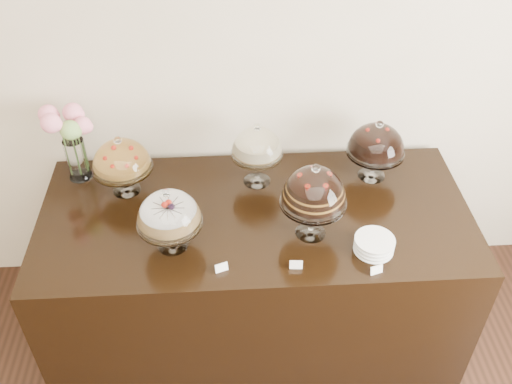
{
  "coord_description": "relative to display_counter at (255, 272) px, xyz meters",
  "views": [
    {
      "loc": [
        -0.14,
        0.31,
        2.85
      ],
      "look_at": [
        -0.02,
        2.4,
        1.08
      ],
      "focal_mm": 40.0,
      "sensor_mm": 36.0,
      "label": 1
    }
  ],
  "objects": [
    {
      "name": "price_card_extra",
      "position": [
        0.16,
        -0.39,
        0.47
      ],
      "size": [
        0.06,
        0.02,
        0.04
      ],
      "primitive_type": "cube",
      "rotation": [
        -0.21,
        0.0,
        -0.09
      ],
      "color": "white",
      "rests_on": "display_counter"
    },
    {
      "name": "cake_stand_fruit_tart",
      "position": [
        -0.67,
        0.22,
        0.66
      ],
      "size": [
        0.31,
        0.31,
        0.34
      ],
      "color": "white",
      "rests_on": "display_counter"
    },
    {
      "name": "cake_stand_dark_choco",
      "position": [
        0.65,
        0.27,
        0.67
      ],
      "size": [
        0.31,
        0.31,
        0.35
      ],
      "color": "white",
      "rests_on": "display_counter"
    },
    {
      "name": "plate_stack",
      "position": [
        0.54,
        -0.3,
        0.49
      ],
      "size": [
        0.18,
        0.18,
        0.07
      ],
      "color": "white",
      "rests_on": "display_counter"
    },
    {
      "name": "price_card_right",
      "position": [
        0.52,
        -0.44,
        0.47
      ],
      "size": [
        0.06,
        0.03,
        0.04
      ],
      "primitive_type": "cube",
      "rotation": [
        -0.21,
        0.0,
        0.3
      ],
      "color": "white",
      "rests_on": "display_counter"
    },
    {
      "name": "flower_vase",
      "position": [
        -0.95,
        0.36,
        0.72
      ],
      "size": [
        0.28,
        0.23,
        0.44
      ],
      "color": "white",
      "rests_on": "display_counter"
    },
    {
      "name": "cake_stand_sugar_sponge",
      "position": [
        -0.41,
        -0.21,
        0.66
      ],
      "size": [
        0.31,
        0.31,
        0.35
      ],
      "color": "white",
      "rests_on": "display_counter"
    },
    {
      "name": "cake_stand_cheesecake",
      "position": [
        0.02,
        0.26,
        0.69
      ],
      "size": [
        0.28,
        0.28,
        0.37
      ],
      "color": "white",
      "rests_on": "display_counter"
    },
    {
      "name": "price_card_left",
      "position": [
        -0.18,
        -0.38,
        0.47
      ],
      "size": [
        0.06,
        0.03,
        0.04
      ],
      "primitive_type": "cube",
      "rotation": [
        -0.21,
        0.0,
        0.34
      ],
      "color": "white",
      "rests_on": "display_counter"
    },
    {
      "name": "wall_back",
      "position": [
        0.02,
        0.55,
        1.05
      ],
      "size": [
        5.0,
        0.04,
        3.0
      ],
      "primitive_type": "cube",
      "color": "beige",
      "rests_on": "ground"
    },
    {
      "name": "display_counter",
      "position": [
        0.0,
        0.0,
        0.0
      ],
      "size": [
        2.2,
        1.0,
        0.9
      ],
      "primitive_type": "cube",
      "color": "black",
      "rests_on": "ground"
    },
    {
      "name": "cake_stand_choco_layer",
      "position": [
        0.26,
        -0.16,
        0.72
      ],
      "size": [
        0.32,
        0.32,
        0.42
      ],
      "color": "white",
      "rests_on": "display_counter"
    }
  ]
}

